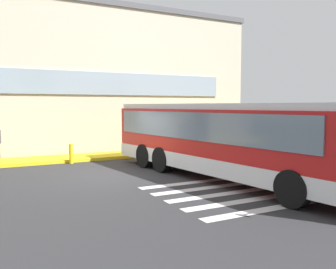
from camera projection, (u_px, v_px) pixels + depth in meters
ground_plane at (120, 175)px, 13.59m from camera, size 80.00×90.00×0.02m
bay_paint_stripes at (231, 193)px, 10.81m from camera, size 4.40×3.96×0.01m
terminal_building at (46, 83)px, 23.19m from camera, size 23.01×13.80×8.24m
boarding_curb at (86, 157)px, 17.82m from camera, size 25.21×2.00×0.15m
bus_main_foreground at (225, 142)px, 12.85m from camera, size 3.90×11.49×2.70m
safety_bollard_yellow at (71, 154)px, 16.27m from camera, size 0.18×0.18×0.90m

